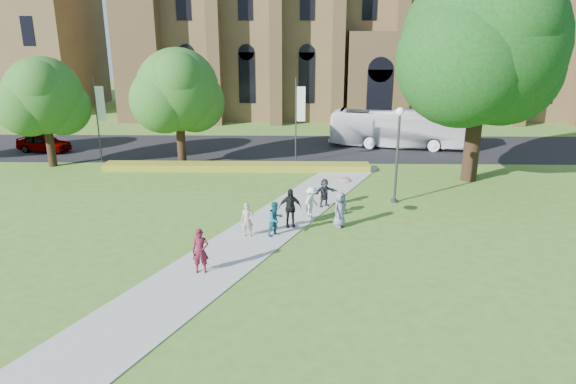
{
  "coord_description": "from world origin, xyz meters",
  "views": [
    {
      "loc": [
        2.11,
        -20.52,
        9.11
      ],
      "look_at": [
        1.67,
        3.19,
        1.6
      ],
      "focal_mm": 32.0,
      "sensor_mm": 36.0,
      "label": 1
    }
  ],
  "objects_px": {
    "streetlamp": "(398,144)",
    "pedestrian_0": "(200,251)",
    "car_0": "(44,143)",
    "tour_coach": "(397,129)",
    "large_tree": "(483,43)"
  },
  "relations": [
    {
      "from": "streetlamp",
      "to": "car_0",
      "type": "height_order",
      "value": "streetlamp"
    },
    {
      "from": "large_tree",
      "to": "pedestrian_0",
      "type": "height_order",
      "value": "large_tree"
    },
    {
      "from": "large_tree",
      "to": "car_0",
      "type": "xyz_separation_m",
      "value": [
        -30.64,
        7.33,
        -7.63
      ]
    },
    {
      "from": "car_0",
      "to": "pedestrian_0",
      "type": "xyz_separation_m",
      "value": [
        16.02,
        -20.69,
        0.2
      ]
    },
    {
      "from": "streetlamp",
      "to": "pedestrian_0",
      "type": "relative_size",
      "value": 2.93
    },
    {
      "from": "large_tree",
      "to": "tour_coach",
      "type": "distance_m",
      "value": 12.04
    },
    {
      "from": "large_tree",
      "to": "streetlamp",
      "type": "bearing_deg",
      "value": -140.71
    },
    {
      "from": "car_0",
      "to": "pedestrian_0",
      "type": "distance_m",
      "value": 26.16
    },
    {
      "from": "streetlamp",
      "to": "tour_coach",
      "type": "bearing_deg",
      "value": 79.2
    },
    {
      "from": "tour_coach",
      "to": "streetlamp",
      "type": "bearing_deg",
      "value": -179.59
    },
    {
      "from": "tour_coach",
      "to": "car_0",
      "type": "distance_m",
      "value": 27.9
    },
    {
      "from": "streetlamp",
      "to": "pedestrian_0",
      "type": "height_order",
      "value": "streetlamp"
    },
    {
      "from": "car_0",
      "to": "pedestrian_0",
      "type": "height_order",
      "value": "pedestrian_0"
    },
    {
      "from": "tour_coach",
      "to": "pedestrian_0",
      "type": "bearing_deg",
      "value": 163.91
    },
    {
      "from": "car_0",
      "to": "pedestrian_0",
      "type": "relative_size",
      "value": 2.35
    }
  ]
}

